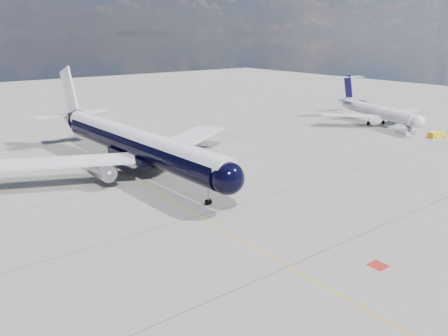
{
  "coord_description": "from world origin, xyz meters",
  "views": [
    {
      "loc": [
        -27.03,
        -30.24,
        20.92
      ],
      "look_at": [
        6.39,
        13.38,
        4.0
      ],
      "focal_mm": 35.0,
      "sensor_mm": 36.0,
      "label": 1
    }
  ],
  "objects_px": {
    "regional_jet": "(374,110)",
    "service_tug": "(436,135)",
    "main_airliner": "(131,142)",
    "boarding_stair": "(406,131)"
  },
  "relations": [
    {
      "from": "boarding_stair",
      "to": "regional_jet",
      "type": "bearing_deg",
      "value": 89.09
    },
    {
      "from": "main_airliner",
      "to": "regional_jet",
      "type": "distance_m",
      "value": 63.41
    },
    {
      "from": "boarding_stair",
      "to": "service_tug",
      "type": "bearing_deg",
      "value": -50.37
    },
    {
      "from": "main_airliner",
      "to": "boarding_stair",
      "type": "relative_size",
      "value": 13.06
    },
    {
      "from": "main_airliner",
      "to": "boarding_stair",
      "type": "distance_m",
      "value": 60.27
    },
    {
      "from": "main_airliner",
      "to": "boarding_stair",
      "type": "bearing_deg",
      "value": -14.8
    },
    {
      "from": "regional_jet",
      "to": "service_tug",
      "type": "distance_m",
      "value": 17.45
    },
    {
      "from": "boarding_stair",
      "to": "service_tug",
      "type": "height_order",
      "value": "boarding_stair"
    },
    {
      "from": "regional_jet",
      "to": "service_tug",
      "type": "bearing_deg",
      "value": -79.02
    },
    {
      "from": "main_airliner",
      "to": "regional_jet",
      "type": "bearing_deg",
      "value": -3.95
    }
  ]
}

